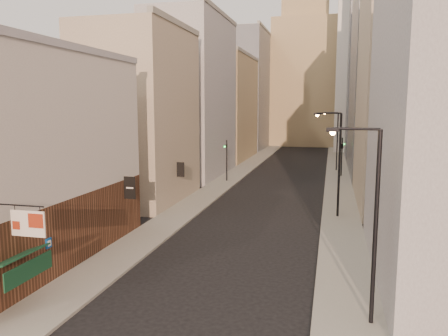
# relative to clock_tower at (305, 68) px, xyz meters

# --- Properties ---
(sidewalk_left) EXTENTS (3.00, 140.00, 0.15)m
(sidewalk_left) POSITION_rel_clock_tower_xyz_m (-5.50, -37.00, -17.56)
(sidewalk_left) COLOR gray
(sidewalk_left) RESTS_ON ground
(sidewalk_right) EXTENTS (3.00, 140.00, 0.15)m
(sidewalk_right) POSITION_rel_clock_tower_xyz_m (7.50, -37.00, -17.56)
(sidewalk_right) COLOR gray
(sidewalk_right) RESTS_ON ground
(near_building_left) EXTENTS (8.30, 23.04, 12.30)m
(near_building_left) POSITION_rel_clock_tower_xyz_m (-9.99, -83.00, -11.61)
(near_building_left) COLOR brown
(near_building_left) RESTS_ON ground
(left_bldg_beige) EXTENTS (8.00, 12.00, 16.00)m
(left_bldg_beige) POSITION_rel_clock_tower_xyz_m (-11.00, -66.00, -9.63)
(left_bldg_beige) COLOR gray
(left_bldg_beige) RESTS_ON ground
(left_bldg_grey) EXTENTS (8.00, 16.00, 20.00)m
(left_bldg_grey) POSITION_rel_clock_tower_xyz_m (-11.00, -50.00, -7.63)
(left_bldg_grey) COLOR gray
(left_bldg_grey) RESTS_ON ground
(left_bldg_tan) EXTENTS (8.00, 18.00, 17.00)m
(left_bldg_tan) POSITION_rel_clock_tower_xyz_m (-11.00, -32.00, -9.13)
(left_bldg_tan) COLOR tan
(left_bldg_tan) RESTS_ON ground
(left_bldg_wingrid) EXTENTS (8.00, 20.00, 24.00)m
(left_bldg_wingrid) POSITION_rel_clock_tower_xyz_m (-11.00, -12.00, -5.63)
(left_bldg_wingrid) COLOR gray
(left_bldg_wingrid) RESTS_ON ground
(right_bldg_beige) EXTENTS (8.00, 16.00, 20.00)m
(right_bldg_beige) POSITION_rel_clock_tower_xyz_m (13.00, -62.00, -7.63)
(right_bldg_beige) COLOR gray
(right_bldg_beige) RESTS_ON ground
(right_bldg_wingrid) EXTENTS (8.00, 20.00, 26.00)m
(right_bldg_wingrid) POSITION_rel_clock_tower_xyz_m (13.00, -42.00, -4.63)
(right_bldg_wingrid) COLOR gray
(right_bldg_wingrid) RESTS_ON ground
(highrise) EXTENTS (21.00, 23.00, 51.20)m
(highrise) POSITION_rel_clock_tower_xyz_m (19.00, -14.00, 8.02)
(highrise) COLOR gray
(highrise) RESTS_ON ground
(clock_tower) EXTENTS (14.00, 14.00, 44.90)m
(clock_tower) POSITION_rel_clock_tower_xyz_m (0.00, 0.00, 0.00)
(clock_tower) COLOR tan
(clock_tower) RESTS_ON ground
(white_tower) EXTENTS (8.00, 8.00, 41.50)m
(white_tower) POSITION_rel_clock_tower_xyz_m (11.00, -14.00, 0.97)
(white_tower) COLOR silver
(white_tower) RESTS_ON ground
(streetlamp_near) EXTENTS (2.13, 0.33, 8.12)m
(streetlamp_near) POSITION_rel_clock_tower_xyz_m (8.16, -86.23, -12.99)
(streetlamp_near) COLOR black
(streetlamp_near) RESTS_ON ground
(streetlamp_mid) EXTENTS (2.19, 0.66, 8.46)m
(streetlamp_mid) POSITION_rel_clock_tower_xyz_m (7.01, -68.55, -12.80)
(streetlamp_mid) COLOR black
(streetlamp_mid) RESTS_ON ground
(streetlamp_far) EXTENTS (2.13, 0.28, 8.13)m
(streetlamp_far) POSITION_rel_clock_tower_xyz_m (7.13, -42.24, -12.99)
(streetlamp_far) COLOR black
(streetlamp_far) RESTS_ON ground
(traffic_light_left) EXTENTS (0.59, 0.52, 5.00)m
(traffic_light_left) POSITION_rel_clock_tower_xyz_m (-5.41, -54.24, -14.02)
(traffic_light_left) COLOR black
(traffic_light_left) RESTS_ON ground
(traffic_light_right) EXTENTS (0.65, 0.64, 5.00)m
(traffic_light_right) POSITION_rel_clock_tower_xyz_m (7.90, -47.18, -13.88)
(traffic_light_right) COLOR black
(traffic_light_right) RESTS_ON ground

